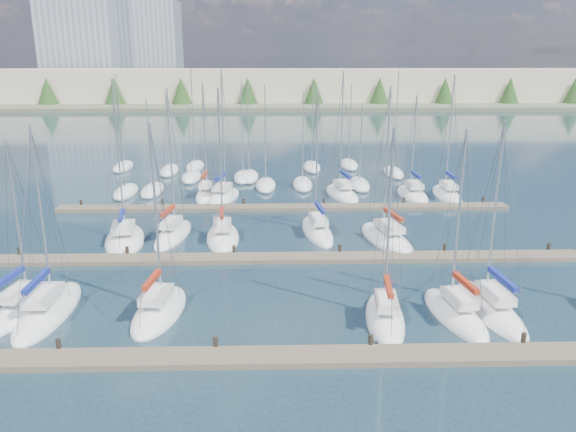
{
  "coord_description": "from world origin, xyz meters",
  "views": [
    {
      "loc": [
        -0.92,
        -22.96,
        14.91
      ],
      "look_at": [
        0.0,
        14.0,
        4.0
      ],
      "focal_mm": 35.0,
      "sensor_mm": 36.0,
      "label": 1
    }
  ],
  "objects_px": {
    "sailboat_r": "(447,195)",
    "sailboat_a": "(23,308)",
    "sailboat_j": "(223,237)",
    "sailboat_q": "(412,194)",
    "sailboat_p": "(342,194)",
    "sailboat_i": "(173,234)",
    "sailboat_b": "(48,311)",
    "sailboat_d": "(385,317)",
    "sailboat_n": "(206,195)",
    "sailboat_o": "(223,197)",
    "sailboat_e": "(455,314)",
    "sailboat_f": "(490,308)",
    "sailboat_h": "(125,239)",
    "sailboat_c": "(159,311)",
    "sailboat_l": "(386,238)",
    "sailboat_k": "(317,231)"
  },
  "relations": [
    {
      "from": "sailboat_k",
      "to": "sailboat_b",
      "type": "relative_size",
      "value": 1.08
    },
    {
      "from": "sailboat_n",
      "to": "sailboat_q",
      "type": "xyz_separation_m",
      "value": [
        22.02,
        -0.4,
        -0.03
      ]
    },
    {
      "from": "sailboat_f",
      "to": "sailboat_i",
      "type": "bearing_deg",
      "value": 141.3
    },
    {
      "from": "sailboat_j",
      "to": "sailboat_q",
      "type": "bearing_deg",
      "value": 31.33
    },
    {
      "from": "sailboat_o",
      "to": "sailboat_a",
      "type": "xyz_separation_m",
      "value": [
        -9.68,
        -26.28,
        -0.01
      ]
    },
    {
      "from": "sailboat_r",
      "to": "sailboat_a",
      "type": "height_order",
      "value": "sailboat_r"
    },
    {
      "from": "sailboat_o",
      "to": "sailboat_a",
      "type": "relative_size",
      "value": 1.28
    },
    {
      "from": "sailboat_r",
      "to": "sailboat_c",
      "type": "bearing_deg",
      "value": -131.67
    },
    {
      "from": "sailboat_p",
      "to": "sailboat_a",
      "type": "relative_size",
      "value": 1.26
    },
    {
      "from": "sailboat_d",
      "to": "sailboat_n",
      "type": "bearing_deg",
      "value": 120.85
    },
    {
      "from": "sailboat_p",
      "to": "sailboat_i",
      "type": "bearing_deg",
      "value": -149.25
    },
    {
      "from": "sailboat_k",
      "to": "sailboat_e",
      "type": "height_order",
      "value": "sailboat_k"
    },
    {
      "from": "sailboat_b",
      "to": "sailboat_r",
      "type": "relative_size",
      "value": 0.88
    },
    {
      "from": "sailboat_f",
      "to": "sailboat_l",
      "type": "relative_size",
      "value": 0.92
    },
    {
      "from": "sailboat_d",
      "to": "sailboat_a",
      "type": "distance_m",
      "value": 21.43
    },
    {
      "from": "sailboat_j",
      "to": "sailboat_i",
      "type": "xyz_separation_m",
      "value": [
        -4.2,
        0.69,
        0.01
      ]
    },
    {
      "from": "sailboat_b",
      "to": "sailboat_h",
      "type": "bearing_deg",
      "value": 84.72
    },
    {
      "from": "sailboat_d",
      "to": "sailboat_b",
      "type": "relative_size",
      "value": 1.0
    },
    {
      "from": "sailboat_o",
      "to": "sailboat_r",
      "type": "height_order",
      "value": "sailboat_o"
    },
    {
      "from": "sailboat_d",
      "to": "sailboat_h",
      "type": "xyz_separation_m",
      "value": [
        -18.51,
        14.42,
        -0.01
      ]
    },
    {
      "from": "sailboat_n",
      "to": "sailboat_q",
      "type": "distance_m",
      "value": 22.03
    },
    {
      "from": "sailboat_q",
      "to": "sailboat_e",
      "type": "distance_m",
      "value": 28.57
    },
    {
      "from": "sailboat_k",
      "to": "sailboat_i",
      "type": "height_order",
      "value": "sailboat_i"
    },
    {
      "from": "sailboat_f",
      "to": "sailboat_e",
      "type": "bearing_deg",
      "value": -168.7
    },
    {
      "from": "sailboat_c",
      "to": "sailboat_d",
      "type": "distance_m",
      "value": 13.21
    },
    {
      "from": "sailboat_p",
      "to": "sailboat_a",
      "type": "distance_m",
      "value": 35.26
    },
    {
      "from": "sailboat_k",
      "to": "sailboat_c",
      "type": "xyz_separation_m",
      "value": [
        -10.47,
        -15.07,
        -0.01
      ]
    },
    {
      "from": "sailboat_h",
      "to": "sailboat_q",
      "type": "bearing_deg",
      "value": 18.04
    },
    {
      "from": "sailboat_c",
      "to": "sailboat_o",
      "type": "distance_m",
      "value": 26.89
    },
    {
      "from": "sailboat_b",
      "to": "sailboat_i",
      "type": "relative_size",
      "value": 0.91
    },
    {
      "from": "sailboat_e",
      "to": "sailboat_i",
      "type": "distance_m",
      "value": 24.29
    },
    {
      "from": "sailboat_i",
      "to": "sailboat_b",
      "type": "bearing_deg",
      "value": -101.83
    },
    {
      "from": "sailboat_l",
      "to": "sailboat_c",
      "type": "bearing_deg",
      "value": -152.66
    },
    {
      "from": "sailboat_n",
      "to": "sailboat_h",
      "type": "bearing_deg",
      "value": -106.74
    },
    {
      "from": "sailboat_d",
      "to": "sailboat_f",
      "type": "distance_m",
      "value": 6.57
    },
    {
      "from": "sailboat_b",
      "to": "sailboat_c",
      "type": "bearing_deg",
      "value": -1.43
    },
    {
      "from": "sailboat_q",
      "to": "sailboat_o",
      "type": "bearing_deg",
      "value": -179.84
    },
    {
      "from": "sailboat_h",
      "to": "sailboat_p",
      "type": "height_order",
      "value": "sailboat_p"
    },
    {
      "from": "sailboat_j",
      "to": "sailboat_l",
      "type": "distance_m",
      "value": 13.44
    },
    {
      "from": "sailboat_e",
      "to": "sailboat_n",
      "type": "bearing_deg",
      "value": 114.0
    },
    {
      "from": "sailboat_b",
      "to": "sailboat_e",
      "type": "height_order",
      "value": "sailboat_b"
    },
    {
      "from": "sailboat_f",
      "to": "sailboat_k",
      "type": "bearing_deg",
      "value": 116.62
    },
    {
      "from": "sailboat_h",
      "to": "sailboat_n",
      "type": "bearing_deg",
      "value": 61.57
    },
    {
      "from": "sailboat_c",
      "to": "sailboat_n",
      "type": "xyz_separation_m",
      "value": [
        -0.43,
        27.81,
        0.02
      ]
    },
    {
      "from": "sailboat_c",
      "to": "sailboat_e",
      "type": "xyz_separation_m",
      "value": [
        17.33,
        -0.84,
        0.01
      ]
    },
    {
      "from": "sailboat_k",
      "to": "sailboat_h",
      "type": "height_order",
      "value": "sailboat_h"
    },
    {
      "from": "sailboat_n",
      "to": "sailboat_o",
      "type": "relative_size",
      "value": 0.9
    },
    {
      "from": "sailboat_k",
      "to": "sailboat_d",
      "type": "xyz_separation_m",
      "value": [
        2.69,
        -16.28,
        -0.0
      ]
    },
    {
      "from": "sailboat_n",
      "to": "sailboat_p",
      "type": "xyz_separation_m",
      "value": [
        14.52,
        0.08,
        -0.02
      ]
    },
    {
      "from": "sailboat_f",
      "to": "sailboat_q",
      "type": "bearing_deg",
      "value": 81.56
    }
  ]
}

